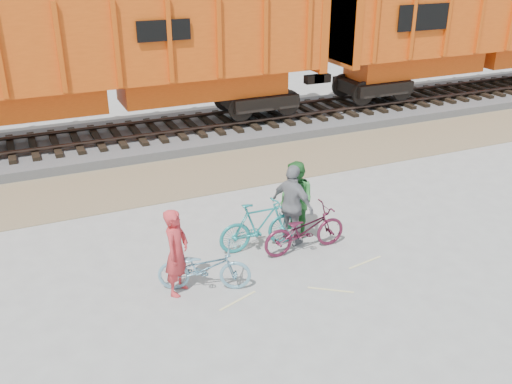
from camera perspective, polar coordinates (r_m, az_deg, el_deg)
ground at (r=11.96m, az=1.18°, el=-7.71°), size 120.00×120.00×0.00m
gravel_strip at (r=16.56m, az=-6.86°, el=1.59°), size 120.00×3.00×0.02m
ballast_bed at (r=19.69m, az=-9.97°, el=5.52°), size 120.00×4.00×0.30m
track at (r=19.59m, az=-10.04°, el=6.41°), size 120.00×2.60×0.24m
hopper_car_center at (r=18.73m, az=-14.59°, el=13.22°), size 14.00×3.13×4.65m
hopper_car_right at (r=25.82m, az=21.49°, el=15.18°), size 14.00×3.13×4.65m
bicycle_blue at (r=11.15m, az=-5.20°, el=-7.52°), size 1.91×1.30×0.95m
bicycle_teal at (r=12.45m, az=0.34°, el=-3.36°), size 1.87×0.56×1.12m
bicycle_maroon at (r=12.43m, az=4.88°, el=-3.78°), size 1.95×0.70×1.02m
person_solo at (r=10.90m, az=-7.95°, el=-5.98°), size 0.74×0.76×1.76m
person_man at (r=12.86m, az=4.05°, el=-0.82°), size 0.89×1.02×1.79m
person_woman at (r=12.51m, az=3.68°, el=-1.36°), size 0.88×1.19×1.87m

